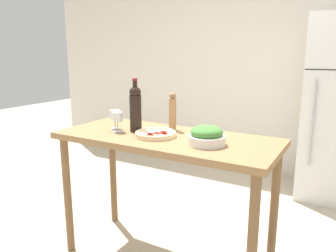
{
  "coord_description": "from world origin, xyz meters",
  "views": [
    {
      "loc": [
        1.07,
        -1.82,
        1.46
      ],
      "look_at": [
        0.0,
        0.03,
        0.98
      ],
      "focal_mm": 35.0,
      "sensor_mm": 36.0,
      "label": 1
    }
  ],
  "objects_px": {
    "wine_glass_far": "(115,116)",
    "salad_bowl": "(206,136)",
    "pepper_mill": "(173,112)",
    "homemade_pizza": "(156,134)",
    "wine_bottle": "(135,108)",
    "wine_glass_near": "(117,118)"
  },
  "relations": [
    {
      "from": "pepper_mill",
      "to": "homemade_pizza",
      "type": "bearing_deg",
      "value": -90.67
    },
    {
      "from": "wine_glass_near",
      "to": "wine_bottle",
      "type": "bearing_deg",
      "value": 30.66
    },
    {
      "from": "wine_bottle",
      "to": "salad_bowl",
      "type": "height_order",
      "value": "wine_bottle"
    },
    {
      "from": "wine_bottle",
      "to": "wine_glass_far",
      "type": "height_order",
      "value": "wine_bottle"
    },
    {
      "from": "wine_bottle",
      "to": "wine_glass_far",
      "type": "xyz_separation_m",
      "value": [
        -0.18,
        -0.01,
        -0.07
      ]
    },
    {
      "from": "salad_bowl",
      "to": "pepper_mill",
      "type": "bearing_deg",
      "value": 147.07
    },
    {
      "from": "wine_glass_far",
      "to": "homemade_pizza",
      "type": "distance_m",
      "value": 0.38
    },
    {
      "from": "wine_glass_far",
      "to": "salad_bowl",
      "type": "relative_size",
      "value": 0.6
    },
    {
      "from": "wine_glass_far",
      "to": "pepper_mill",
      "type": "relative_size",
      "value": 0.52
    },
    {
      "from": "wine_glass_far",
      "to": "wine_glass_near",
      "type": "bearing_deg",
      "value": -39.02
    },
    {
      "from": "homemade_pizza",
      "to": "wine_glass_far",
      "type": "bearing_deg",
      "value": 173.95
    },
    {
      "from": "pepper_mill",
      "to": "salad_bowl",
      "type": "xyz_separation_m",
      "value": [
        0.36,
        -0.24,
        -0.08
      ]
    },
    {
      "from": "wine_glass_far",
      "to": "homemade_pizza",
      "type": "height_order",
      "value": "wine_glass_far"
    },
    {
      "from": "wine_glass_near",
      "to": "pepper_mill",
      "type": "distance_m",
      "value": 0.39
    },
    {
      "from": "homemade_pizza",
      "to": "wine_bottle",
      "type": "bearing_deg",
      "value": 166.71
    },
    {
      "from": "wine_glass_far",
      "to": "homemade_pizza",
      "type": "xyz_separation_m",
      "value": [
        0.37,
        -0.04,
        -0.08
      ]
    },
    {
      "from": "wine_glass_far",
      "to": "pepper_mill",
      "type": "bearing_deg",
      "value": 26.07
    },
    {
      "from": "wine_glass_far",
      "to": "homemade_pizza",
      "type": "bearing_deg",
      "value": -6.05
    },
    {
      "from": "wine_bottle",
      "to": "wine_glass_near",
      "type": "bearing_deg",
      "value": -149.34
    },
    {
      "from": "wine_bottle",
      "to": "wine_glass_far",
      "type": "relative_size",
      "value": 2.67
    },
    {
      "from": "pepper_mill",
      "to": "homemade_pizza",
      "type": "height_order",
      "value": "pepper_mill"
    },
    {
      "from": "wine_bottle",
      "to": "homemade_pizza",
      "type": "relative_size",
      "value": 1.37
    }
  ]
}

